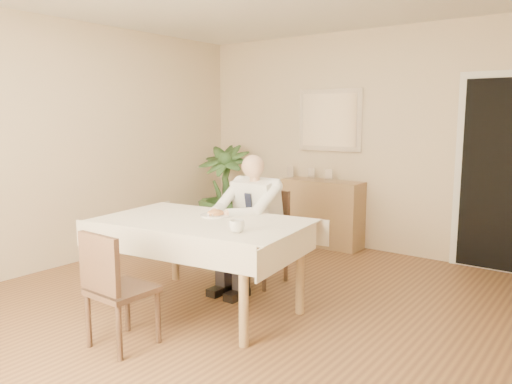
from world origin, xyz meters
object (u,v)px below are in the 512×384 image
Objects in this scene: dining_table at (203,230)px; seated_man at (247,216)px; chair_near at (113,284)px; coffee_mug at (237,226)px; sideboard at (322,213)px; potted_palm at (224,191)px; chair_far at (265,230)px.

seated_man is (0.00, 0.59, 0.02)m from dining_table.
coffee_mug is at bearing 58.43° from chair_near.
seated_man is 1.86m from sideboard.
seated_man is 1.02× the size of potted_palm.
chair_far is at bearing 115.56° from coffee_mug.
chair_far is at bearing 90.00° from seated_man.
sideboard is (-0.23, 2.41, -0.26)m from dining_table.
coffee_mug is (0.51, -1.06, 0.30)m from chair_far.
potted_palm reaches higher than chair_near.
coffee_mug is 2.98m from potted_palm.
chair_far is 7.73× the size of coffee_mug.
chair_near is (0.03, -0.93, -0.20)m from dining_table.
potted_palm is at bearing -162.58° from sideboard.
seated_man is at bearing -43.62° from potted_palm.
coffee_mug is at bearing -47.67° from potted_palm.
chair_far is 1.89m from potted_palm.
coffee_mug reaches higher than dining_table.
chair_near is at bearing -88.87° from seated_man.
chair_near is at bearing -85.40° from sideboard.
potted_palm is (-1.27, -0.39, 0.20)m from sideboard.
dining_table is 0.95m from chair_near.
potted_palm reaches higher than coffee_mug.
coffee_mug is at bearing -73.98° from sideboard.
seated_man is 10.82× the size of coffee_mug.
dining_table is 0.59m from seated_man.
dining_table is 1.52× the size of potted_palm.
seated_man is at bearing -87.34° from chair_far.
sideboard is at bearing 105.87° from coffee_mug.
seated_man is (-0.03, 1.52, 0.23)m from chair_near.
chair_near is 0.67× the size of seated_man.
chair_far reaches higher than chair_near.
coffee_mug is 0.09× the size of potted_palm.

